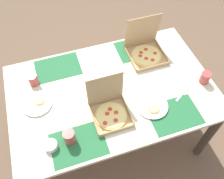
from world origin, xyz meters
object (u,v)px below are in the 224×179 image
at_px(cup_spare, 205,78).
at_px(cup_clear_right, 69,137).
at_px(pizza_box_corner_left, 110,110).
at_px(cup_clear_left, 33,80).
at_px(pizza_box_center, 145,50).
at_px(condiment_bowl, 51,146).
at_px(plate_far_left, 152,106).
at_px(plate_far_right, 37,103).

height_order(cup_spare, cup_clear_right, cup_clear_right).
relative_size(pizza_box_corner_left, cup_clear_left, 3.13).
bearing_deg(cup_clear_left, pizza_box_center, 1.38).
height_order(cup_spare, condiment_bowl, cup_spare).
height_order(plate_far_left, condiment_bowl, condiment_bowl).
xyz_separation_m(plate_far_right, cup_spare, (1.26, -0.20, 0.04)).
bearing_deg(plate_far_left, pizza_box_center, 72.94).
bearing_deg(pizza_box_corner_left, cup_spare, 3.04).
distance_m(plate_far_left, cup_clear_right, 0.63).
relative_size(plate_far_left, cup_clear_left, 2.43).
height_order(plate_far_left, cup_clear_left, cup_clear_left).
distance_m(pizza_box_center, cup_clear_right, 0.97).
xyz_separation_m(plate_far_left, condiment_bowl, (-0.75, -0.08, 0.01)).
relative_size(plate_far_left, cup_spare, 2.44).
relative_size(cup_clear_left, cup_spare, 1.00).
distance_m(pizza_box_corner_left, condiment_bowl, 0.46).
height_order(plate_far_left, cup_spare, cup_spare).
bearing_deg(plate_far_left, pizza_box_corner_left, 171.49).
bearing_deg(plate_far_right, condiment_bowl, -84.14).
relative_size(plate_far_right, cup_spare, 2.35).
height_order(pizza_box_corner_left, cup_clear_right, pizza_box_corner_left).
distance_m(pizza_box_center, condiment_bowl, 1.08).
relative_size(pizza_box_corner_left, cup_clear_right, 2.76).
xyz_separation_m(cup_clear_left, cup_clear_right, (0.16, -0.55, 0.01)).
distance_m(pizza_box_corner_left, cup_clear_left, 0.64).
bearing_deg(cup_clear_left, cup_clear_right, -73.97).
distance_m(cup_clear_left, cup_spare, 1.32).
xyz_separation_m(cup_spare, condiment_bowl, (-1.22, -0.16, -0.03)).
bearing_deg(cup_clear_right, plate_far_right, 114.90).
relative_size(cup_spare, cup_clear_right, 0.88).
bearing_deg(cup_clear_right, pizza_box_center, 36.57).
height_order(cup_clear_left, cup_spare, same).
bearing_deg(condiment_bowl, cup_clear_right, 2.62).
xyz_separation_m(plate_far_left, cup_spare, (0.47, 0.09, 0.04)).
distance_m(cup_clear_right, condiment_bowl, 0.13).
bearing_deg(plate_far_right, plate_far_left, -20.03).
bearing_deg(pizza_box_center, cup_spare, -52.56).
distance_m(pizza_box_corner_left, plate_far_right, 0.54).
bearing_deg(cup_clear_left, pizza_box_corner_left, -42.83).
bearing_deg(pizza_box_corner_left, cup_clear_right, -159.51).
height_order(pizza_box_corner_left, plate_far_left, pizza_box_corner_left).
height_order(plate_far_right, condiment_bowl, condiment_bowl).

